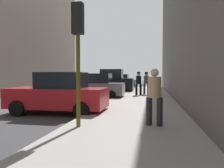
# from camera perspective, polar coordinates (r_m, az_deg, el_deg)

# --- Properties ---
(ground_plane) EXTENTS (120.00, 120.00, 0.00)m
(ground_plane) POSITION_cam_1_polar(r_m,az_deg,el_deg) (11.61, -24.73, -6.14)
(ground_plane) COLOR #38383A
(sidewalk) EXTENTS (4.00, 40.00, 0.15)m
(sidewalk) POSITION_cam_1_polar(r_m,az_deg,el_deg) (9.55, 6.52, -7.28)
(sidewalk) COLOR gray
(sidewalk) RESTS_ON ground_plane
(parked_red_hatchback) EXTENTS (4.20, 2.07, 1.79)m
(parked_red_hatchback) POSITION_cam_1_polar(r_m,az_deg,el_deg) (9.78, -13.69, -2.54)
(parked_red_hatchback) COLOR #B2191E
(parked_red_hatchback) RESTS_ON ground_plane
(parked_gray_coupe) EXTENTS (4.24, 2.13, 1.79)m
(parked_gray_coupe) POSITION_cam_1_polar(r_m,az_deg,el_deg) (15.66, -4.40, -0.69)
(parked_gray_coupe) COLOR slate
(parked_gray_coupe) RESTS_ON ground_plane
(parked_black_suv) EXTENTS (4.61, 2.08, 2.25)m
(parked_black_suv) POSITION_cam_1_polar(r_m,az_deg,el_deg) (21.33, -0.44, 0.61)
(parked_black_suv) COLOR black
(parked_black_suv) RESTS_ON ground_plane
(parked_dark_green_sedan) EXTENTS (4.23, 2.12, 1.79)m
(parked_dark_green_sedan) POSITION_cam_1_polar(r_m,az_deg,el_deg) (27.15, 1.87, 0.58)
(parked_dark_green_sedan) COLOR #193828
(parked_dark_green_sedan) RESTS_ON ground_plane
(fire_hydrant) EXTENTS (0.42, 0.22, 0.70)m
(fire_hydrant) POSITION_cam_1_polar(r_m,az_deg,el_deg) (15.73, 2.35, -1.95)
(fire_hydrant) COLOR red
(fire_hydrant) RESTS_ON sidewalk
(traffic_light) EXTENTS (0.32, 0.32, 3.60)m
(traffic_light) POSITION_cam_1_polar(r_m,az_deg,el_deg) (6.55, -8.88, 11.91)
(traffic_light) COLOR #514C0F
(traffic_light) RESTS_ON sidewalk
(pedestrian_with_beanie) EXTENTS (0.53, 0.50, 1.78)m
(pedestrian_with_beanie) POSITION_cam_1_polar(r_m,az_deg,el_deg) (17.45, 8.95, 0.54)
(pedestrian_with_beanie) COLOR #333338
(pedestrian_with_beanie) RESTS_ON sidewalk
(pedestrian_in_tan_coat) EXTENTS (0.53, 0.48, 1.71)m
(pedestrian_in_tan_coat) POSITION_cam_1_polar(r_m,az_deg,el_deg) (6.67, 11.03, -2.54)
(pedestrian_in_tan_coat) COLOR black
(pedestrian_in_tan_coat) RESTS_ON sidewalk
(pedestrian_with_fedora) EXTENTS (0.53, 0.47, 1.78)m
(pedestrian_with_fedora) POSITION_cam_1_polar(r_m,az_deg,el_deg) (16.74, 6.95, 0.48)
(pedestrian_with_fedora) COLOR black
(pedestrian_with_fedora) RESTS_ON sidewalk
(rolling_suitcase) EXTENTS (0.43, 0.60, 1.04)m
(rolling_suitcase) POSITION_cam_1_polar(r_m,az_deg,el_deg) (16.73, 9.96, -1.75)
(rolling_suitcase) COLOR black
(rolling_suitcase) RESTS_ON sidewalk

